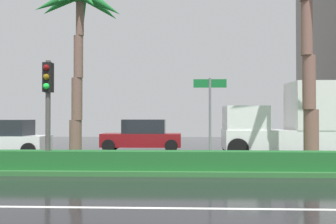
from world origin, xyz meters
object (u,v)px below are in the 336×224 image
at_px(traffic_signal_median_left, 48,94).
at_px(car_in_traffic_leading, 3,138).
at_px(box_truck_lead, 294,124).
at_px(car_in_traffic_second, 142,136).
at_px(street_name_sign, 210,110).
at_px(palm_tree_mid_left, 79,15).

distance_m(traffic_signal_median_left, car_in_traffic_leading, 7.38).
distance_m(traffic_signal_median_left, box_truck_lead, 11.20).
height_order(car_in_traffic_leading, box_truck_lead, box_truck_lead).
relative_size(traffic_signal_median_left, box_truck_lead, 0.55).
distance_m(traffic_signal_median_left, car_in_traffic_second, 9.03).
xyz_separation_m(traffic_signal_median_left, street_name_sign, (5.28, 0.56, -0.51)).
height_order(street_name_sign, box_truck_lead, box_truck_lead).
height_order(traffic_signal_median_left, box_truck_lead, traffic_signal_median_left).
relative_size(car_in_traffic_leading, car_in_traffic_second, 1.00).
bearing_deg(traffic_signal_median_left, car_in_traffic_leading, 126.25).
bearing_deg(palm_tree_mid_left, street_name_sign, -16.02).
distance_m(palm_tree_mid_left, box_truck_lead, 10.67).
xyz_separation_m(traffic_signal_median_left, box_truck_lead, (9.55, 5.77, -1.04)).
height_order(traffic_signal_median_left, car_in_traffic_second, traffic_signal_median_left).
distance_m(traffic_signal_median_left, street_name_sign, 5.33).
relative_size(traffic_signal_median_left, car_in_traffic_leading, 0.82).
relative_size(traffic_signal_median_left, car_in_traffic_second, 0.82).
height_order(street_name_sign, car_in_traffic_second, street_name_sign).
relative_size(car_in_traffic_leading, box_truck_lead, 0.67).
bearing_deg(car_in_traffic_leading, street_name_sign, 151.25).
relative_size(palm_tree_mid_left, car_in_traffic_leading, 1.60).
xyz_separation_m(palm_tree_mid_left, car_in_traffic_leading, (-4.72, 3.84, -4.84)).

